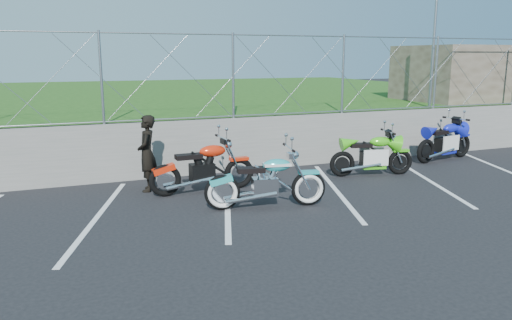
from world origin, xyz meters
name	(u,v)px	position (x,y,z in m)	size (l,w,h in m)	color
ground	(245,217)	(0.00, 0.00, 0.00)	(90.00, 90.00, 0.00)	black
retaining_wall	(194,147)	(0.00, 3.50, 0.65)	(30.00, 0.22, 1.30)	slate
grass_field	(133,107)	(0.00, 13.50, 0.65)	(30.00, 20.00, 1.30)	#1F4612
stone_building	(477,73)	(10.50, 5.50, 2.20)	(5.00, 3.00, 1.80)	brown
chain_link_fence	(192,77)	(0.00, 3.50, 2.30)	(28.00, 0.03, 2.00)	gray
sign_pole	(433,55)	(7.20, 3.90, 2.80)	(0.08, 0.08, 3.00)	gray
parking_lines	(284,195)	(1.20, 1.00, 0.00)	(18.29, 4.31, 0.01)	silver
cruiser_turquoise	(267,184)	(0.58, 0.38, 0.45)	(2.26, 0.71, 1.13)	black
naked_orange	(204,169)	(-0.21, 1.86, 0.48)	(2.25, 0.76, 1.12)	black
sportbike_green	(373,157)	(3.86, 1.82, 0.45)	(2.00, 0.71, 1.05)	black
sportbike_blue	(445,142)	(6.72, 2.61, 0.48)	(2.14, 0.76, 1.12)	black
person_standing	(147,153)	(-1.27, 2.40, 0.79)	(0.58, 0.38, 1.58)	black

